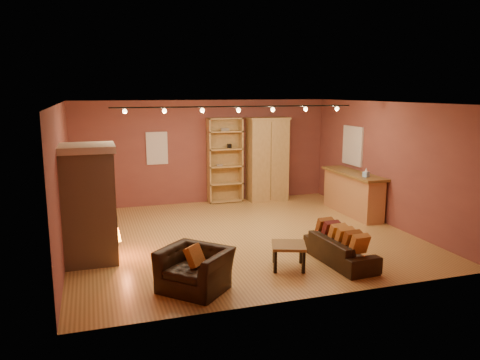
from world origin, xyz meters
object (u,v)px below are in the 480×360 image
object	(u,v)px
fireplace	(89,204)
armoire	(267,159)
coffee_table	(289,248)
bookcase	(224,159)
loveseat	(340,244)
bar_counter	(353,193)
armchair	(195,262)

from	to	relation	value
fireplace	armoire	size ratio (longest dim) A/B	0.91
fireplace	coffee_table	distance (m)	3.62
bookcase	armoire	bearing A→B (deg)	-8.23
bookcase	coffee_table	bearing A→B (deg)	-93.51
fireplace	loveseat	xyz separation A→B (m)	(4.24, -1.47, -0.72)
armoire	coffee_table	xyz separation A→B (m)	(-1.51, -4.99, -0.80)
bar_counter	bookcase	bearing A→B (deg)	139.75
fireplace	armchair	bearing A→B (deg)	-50.38
fireplace	bar_counter	size ratio (longest dim) A/B	0.96
bookcase	bar_counter	size ratio (longest dim) A/B	1.06
bookcase	armchair	xyz separation A→B (m)	(-2.06, -5.55, -0.74)
bookcase	bar_counter	xyz separation A→B (m)	(2.68, -2.27, -0.65)
bookcase	bar_counter	bearing A→B (deg)	-40.25
bar_counter	armchair	xyz separation A→B (m)	(-4.74, -3.28, -0.10)
bookcase	armchair	distance (m)	5.96
bookcase	coffee_table	size ratio (longest dim) A/B	3.18
fireplace	bar_counter	xyz separation A→B (m)	(6.24, 1.46, -0.52)
armoire	armchair	bearing A→B (deg)	-121.19
bookcase	armchair	size ratio (longest dim) A/B	1.99
fireplace	bookcase	xyz separation A→B (m)	(3.56, 3.73, 0.12)
bar_counter	loveseat	world-z (taller)	bar_counter
armoire	bar_counter	size ratio (longest dim) A/B	1.06
bookcase	loveseat	size ratio (longest dim) A/B	1.44
loveseat	fireplace	bearing A→B (deg)	67.06
coffee_table	fireplace	bearing A→B (deg)	156.11
armchair	fireplace	bearing A→B (deg)	174.65
bookcase	loveseat	xyz separation A→B (m)	(0.67, -5.20, -0.84)
bar_counter	fireplace	bearing A→B (deg)	-166.85
bar_counter	loveseat	bearing A→B (deg)	-124.39
fireplace	armoire	distance (m)	5.94
loveseat	coffee_table	bearing A→B (deg)	84.26
loveseat	bar_counter	bearing A→B (deg)	-38.18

